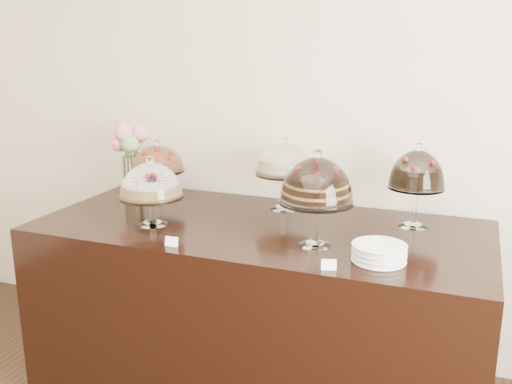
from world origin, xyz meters
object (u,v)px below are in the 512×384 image
(cake_stand_dark_choco, at_px, (417,173))
(cake_stand_cheesecake, at_px, (284,162))
(display_counter, at_px, (260,308))
(cake_stand_sugar_sponge, at_px, (151,184))
(cake_stand_fruit_tart, at_px, (157,161))
(plate_stack, at_px, (379,253))
(cake_stand_choco_layer, at_px, (317,184))
(flower_vase, at_px, (131,147))

(cake_stand_dark_choco, bearing_deg, cake_stand_cheesecake, 175.44)
(display_counter, distance_m, cake_stand_sugar_sponge, 0.84)
(cake_stand_cheesecake, xyz_separation_m, cake_stand_fruit_tart, (-0.73, -0.07, -0.04))
(cake_stand_cheesecake, xyz_separation_m, plate_stack, (0.61, -0.59, -0.22))
(display_counter, relative_size, cake_stand_dark_choco, 5.33)
(cake_stand_choco_layer, xyz_separation_m, cake_stand_fruit_tart, (-1.04, 0.42, -0.06))
(cake_stand_choco_layer, bearing_deg, cake_stand_sugar_sponge, -179.86)
(display_counter, bearing_deg, flower_vase, 161.89)
(cake_stand_dark_choco, bearing_deg, cake_stand_fruit_tart, -179.35)
(cake_stand_sugar_sponge, xyz_separation_m, plate_stack, (1.13, -0.09, -0.17))
(cake_stand_choco_layer, relative_size, cake_stand_fruit_tart, 1.25)
(cake_stand_sugar_sponge, relative_size, cake_stand_dark_choco, 0.83)
(cake_stand_sugar_sponge, height_order, flower_vase, flower_vase)
(cake_stand_choco_layer, height_order, flower_vase, cake_stand_choco_layer)
(plate_stack, bearing_deg, cake_stand_dark_choco, 81.56)
(display_counter, xyz_separation_m, plate_stack, (0.63, -0.28, 0.49))
(display_counter, bearing_deg, cake_stand_sugar_sponge, -159.90)
(cake_stand_choco_layer, height_order, plate_stack, cake_stand_choco_layer)
(cake_stand_fruit_tart, height_order, flower_vase, flower_vase)
(cake_stand_dark_choco, bearing_deg, flower_vase, 178.37)
(cake_stand_sugar_sponge, bearing_deg, cake_stand_fruit_tart, 116.89)
(cake_stand_cheesecake, distance_m, cake_stand_fruit_tart, 0.74)
(cake_stand_fruit_tart, bearing_deg, cake_stand_cheesecake, 5.55)
(cake_stand_sugar_sponge, height_order, plate_stack, cake_stand_sugar_sponge)
(cake_stand_dark_choco, xyz_separation_m, cake_stand_fruit_tart, (-1.42, -0.02, -0.04))
(flower_vase, height_order, plate_stack, flower_vase)
(cake_stand_sugar_sponge, distance_m, plate_stack, 1.14)
(cake_stand_fruit_tart, distance_m, plate_stack, 1.45)
(display_counter, distance_m, cake_stand_fruit_tart, 1.01)
(plate_stack, bearing_deg, cake_stand_cheesecake, 136.09)
(cake_stand_cheesecake, bearing_deg, plate_stack, -43.91)
(display_counter, distance_m, flower_vase, 1.21)
(display_counter, distance_m, cake_stand_dark_choco, 1.04)
(cake_stand_choco_layer, relative_size, plate_stack, 1.99)
(display_counter, xyz_separation_m, flower_vase, (-0.92, 0.30, 0.73))
(flower_vase, bearing_deg, cake_stand_dark_choco, -1.63)
(cake_stand_fruit_tart, bearing_deg, plate_stack, -21.03)
(cake_stand_dark_choco, distance_m, flower_vase, 1.63)
(cake_stand_choco_layer, bearing_deg, flower_vase, 159.00)
(cake_stand_cheesecake, bearing_deg, cake_stand_sugar_sponge, -136.40)
(cake_stand_sugar_sponge, xyz_separation_m, cake_stand_cheesecake, (0.52, 0.49, 0.05))
(cake_stand_choco_layer, bearing_deg, plate_stack, -17.88)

